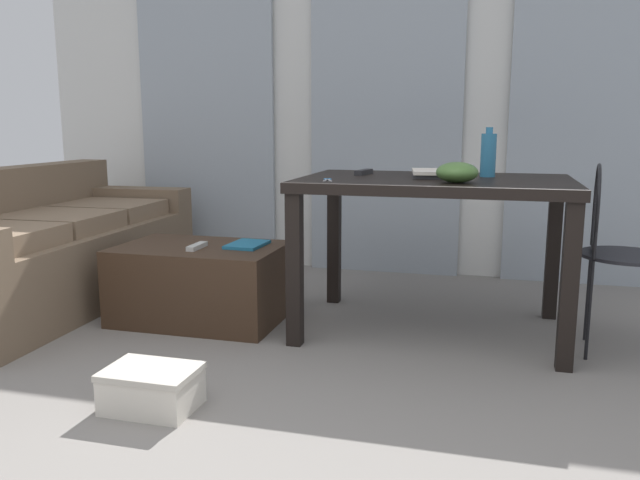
% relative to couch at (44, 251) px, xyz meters
% --- Properties ---
extents(ground_plane, '(7.62, 7.62, 0.00)m').
position_rel_couch_xyz_m(ground_plane, '(1.79, -0.60, -0.31)').
color(ground_plane, gray).
extents(wall_back, '(5.25, 0.10, 2.43)m').
position_rel_couch_xyz_m(wall_back, '(1.79, 1.39, 0.90)').
color(wall_back, silver).
rests_on(wall_back, ground).
extents(curtains, '(3.73, 0.03, 2.12)m').
position_rel_couch_xyz_m(curtains, '(1.79, 1.31, 0.75)').
color(curtains, '#99A3AD').
rests_on(curtains, ground).
extents(couch, '(0.92, 2.04, 0.79)m').
position_rel_couch_xyz_m(couch, '(0.00, 0.00, 0.00)').
color(couch, brown).
rests_on(couch, ground).
extents(coffee_table, '(0.86, 0.57, 0.41)m').
position_rel_couch_xyz_m(coffee_table, '(1.04, -0.08, -0.11)').
color(coffee_table, '#382619').
rests_on(coffee_table, ground).
extents(craft_table, '(1.31, 0.88, 0.78)m').
position_rel_couch_xyz_m(craft_table, '(2.25, 0.06, 0.37)').
color(craft_table, black).
rests_on(craft_table, ground).
extents(wire_chair, '(0.40, 0.41, 0.87)m').
position_rel_couch_xyz_m(wire_chair, '(3.06, -0.04, 0.23)').
color(wire_chair, black).
rests_on(wire_chair, ground).
extents(bottle_near, '(0.08, 0.08, 0.25)m').
position_rel_couch_xyz_m(bottle_near, '(2.50, 0.21, 0.58)').
color(bottle_near, teal).
rests_on(bottle_near, craft_table).
extents(bowl, '(0.19, 0.19, 0.09)m').
position_rel_couch_xyz_m(bowl, '(2.37, -0.16, 0.52)').
color(bowl, '#477033').
rests_on(bowl, craft_table).
extents(book_stack, '(0.21, 0.31, 0.04)m').
position_rel_couch_xyz_m(book_stack, '(2.22, 0.09, 0.49)').
color(book_stack, '#4C4C51').
rests_on(book_stack, craft_table).
extents(tv_remote_on_table, '(0.07, 0.17, 0.03)m').
position_rel_couch_xyz_m(tv_remote_on_table, '(1.87, 0.19, 0.48)').
color(tv_remote_on_table, '#232326').
rests_on(tv_remote_on_table, craft_table).
extents(scissors, '(0.07, 0.12, 0.00)m').
position_rel_couch_xyz_m(scissors, '(1.77, -0.19, 0.47)').
color(scissors, '#9EA0A5').
rests_on(scissors, craft_table).
extents(tv_remote_primary, '(0.05, 0.17, 0.02)m').
position_rel_couch_xyz_m(tv_remote_primary, '(1.06, -0.15, 0.11)').
color(tv_remote_primary, '#B7B7B2').
rests_on(tv_remote_primary, coffee_table).
extents(magazine, '(0.18, 0.26, 0.02)m').
position_rel_couch_xyz_m(magazine, '(1.29, -0.02, 0.10)').
color(magazine, '#1E668C').
rests_on(magazine, coffee_table).
extents(shoebox, '(0.34, 0.24, 0.16)m').
position_rel_couch_xyz_m(shoebox, '(1.34, -1.13, -0.23)').
color(shoebox, beige).
rests_on(shoebox, ground).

